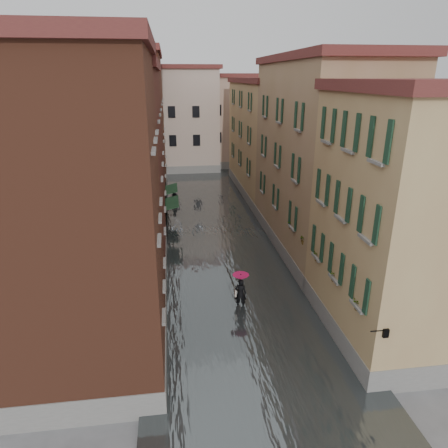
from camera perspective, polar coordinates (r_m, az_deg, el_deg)
ground at (r=21.76m, az=2.66°, el=-13.44°), size 120.00×120.00×0.00m
floodwater at (r=33.21m, az=-1.30°, el=-0.86°), size 10.00×60.00×0.20m
building_left_near at (r=17.12m, az=-19.39°, el=0.09°), size 6.00×8.00×13.00m
building_left_mid at (r=27.65m, az=-15.13°, el=7.42°), size 6.00×14.00×12.50m
building_left_far at (r=42.25m, az=-12.85°, el=12.90°), size 6.00×16.00×14.00m
building_right_near at (r=19.93m, az=24.26°, el=-0.08°), size 6.00×8.00×11.50m
building_right_mid at (r=29.27m, az=13.43°, el=8.76°), size 6.00×14.00×13.00m
building_right_far at (r=43.52m, az=6.35°, el=11.81°), size 6.00×16.00×11.50m
building_end_cream at (r=56.06m, az=-7.48°, el=14.42°), size 12.00×9.00×13.00m
building_end_pink at (r=58.86m, az=1.59°, el=14.36°), size 10.00×9.00×12.00m
awning_near at (r=32.51m, az=-7.51°, el=2.93°), size 1.09×3.18×2.80m
awning_far at (r=36.61m, az=-7.59°, el=4.89°), size 1.09×2.99×2.80m
wall_lantern at (r=16.76m, az=21.97°, el=-14.16°), size 0.71×0.22×0.35m
window_planters at (r=21.59m, az=13.39°, el=-3.67°), size 0.59×10.47×0.84m
pedestrian_main at (r=22.07m, az=2.37°, el=-9.19°), size 0.92×0.92×2.06m
pedestrian_far at (r=39.97m, az=-7.03°, el=3.75°), size 0.90×0.78×1.60m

